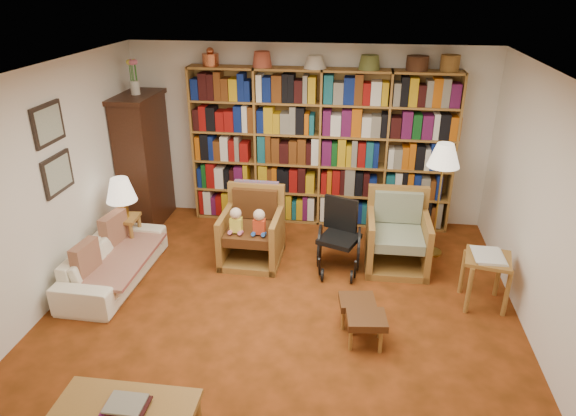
% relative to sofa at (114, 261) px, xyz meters
% --- Properties ---
extents(floor, '(5.00, 5.00, 0.00)m').
position_rel_sofa_xyz_m(floor, '(2.05, -0.40, -0.24)').
color(floor, '#923E16').
rests_on(floor, ground).
extents(ceiling, '(5.00, 5.00, 0.00)m').
position_rel_sofa_xyz_m(ceiling, '(2.05, -0.40, 2.26)').
color(ceiling, white).
rests_on(ceiling, wall_back).
extents(wall_back, '(5.00, 0.00, 5.00)m').
position_rel_sofa_xyz_m(wall_back, '(2.05, 2.10, 1.01)').
color(wall_back, white).
rests_on(wall_back, floor).
extents(wall_front, '(5.00, 0.00, 5.00)m').
position_rel_sofa_xyz_m(wall_front, '(2.05, -2.90, 1.01)').
color(wall_front, white).
rests_on(wall_front, floor).
extents(wall_left, '(0.00, 5.00, 5.00)m').
position_rel_sofa_xyz_m(wall_left, '(-0.45, -0.40, 1.01)').
color(wall_left, white).
rests_on(wall_left, floor).
extents(wall_right, '(0.00, 5.00, 5.00)m').
position_rel_sofa_xyz_m(wall_right, '(4.55, -0.40, 1.01)').
color(wall_right, white).
rests_on(wall_right, floor).
extents(bookshelf, '(3.60, 0.30, 2.42)m').
position_rel_sofa_xyz_m(bookshelf, '(2.25, 1.93, 0.93)').
color(bookshelf, olive).
rests_on(bookshelf, floor).
extents(curio_cabinet, '(0.50, 0.95, 2.40)m').
position_rel_sofa_xyz_m(curio_cabinet, '(-0.20, 1.60, 0.71)').
color(curio_cabinet, '#37190F').
rests_on(curio_cabinet, floor).
extents(framed_pictures, '(0.03, 0.52, 0.97)m').
position_rel_sofa_xyz_m(framed_pictures, '(-0.43, -0.10, 1.38)').
color(framed_pictures, black).
rests_on(framed_pictures, wall_left).
extents(sofa, '(1.68, 0.69, 0.49)m').
position_rel_sofa_xyz_m(sofa, '(0.00, 0.00, 0.00)').
color(sofa, white).
rests_on(sofa, floor).
extents(sofa_throw, '(0.72, 1.34, 0.04)m').
position_rel_sofa_xyz_m(sofa_throw, '(0.05, 0.00, 0.06)').
color(sofa_throw, '#C6BA91').
rests_on(sofa_throw, sofa).
extents(cushion_left, '(0.19, 0.43, 0.41)m').
position_rel_sofa_xyz_m(cushion_left, '(-0.13, 0.35, 0.21)').
color(cushion_left, maroon).
rests_on(cushion_left, sofa).
extents(cushion_right, '(0.16, 0.40, 0.39)m').
position_rel_sofa_xyz_m(cushion_right, '(-0.13, -0.35, 0.21)').
color(cushion_right, maroon).
rests_on(cushion_right, sofa).
extents(side_table_lamp, '(0.35, 0.35, 0.53)m').
position_rel_sofa_xyz_m(side_table_lamp, '(-0.10, 0.60, 0.13)').
color(side_table_lamp, olive).
rests_on(side_table_lamp, floor).
extents(table_lamp, '(0.38, 0.38, 0.52)m').
position_rel_sofa_xyz_m(table_lamp, '(-0.10, 0.60, 0.64)').
color(table_lamp, gold).
rests_on(table_lamp, side_table_lamp).
extents(armchair_leather, '(0.74, 0.79, 0.93)m').
position_rel_sofa_xyz_m(armchair_leather, '(1.51, 0.77, 0.14)').
color(armchair_leather, olive).
rests_on(armchair_leather, floor).
extents(armchair_sage, '(0.76, 0.79, 0.93)m').
position_rel_sofa_xyz_m(armchair_sage, '(3.30, 0.87, 0.11)').
color(armchair_sage, olive).
rests_on(armchair_sage, floor).
extents(wheelchair, '(0.55, 0.70, 0.88)m').
position_rel_sofa_xyz_m(wheelchair, '(2.60, 0.66, 0.16)').
color(wheelchair, black).
rests_on(wheelchair, floor).
extents(floor_lamp, '(0.39, 0.39, 1.48)m').
position_rel_sofa_xyz_m(floor_lamp, '(3.80, 1.17, 1.04)').
color(floor_lamp, gold).
rests_on(floor_lamp, floor).
extents(side_table_papers, '(0.55, 0.55, 0.62)m').
position_rel_sofa_xyz_m(side_table_papers, '(4.20, 0.08, 0.24)').
color(side_table_papers, olive).
rests_on(side_table_papers, floor).
extents(footstool_a, '(0.40, 0.36, 0.31)m').
position_rel_sofa_xyz_m(footstool_a, '(2.85, -0.47, 0.01)').
color(footstool_a, '#542F16').
rests_on(footstool_a, floor).
extents(footstool_b, '(0.41, 0.36, 0.32)m').
position_rel_sofa_xyz_m(footstool_b, '(2.94, -0.78, 0.02)').
color(footstool_b, '#542F16').
rests_on(footstool_b, floor).
extents(coffee_table, '(1.06, 0.54, 0.45)m').
position_rel_sofa_xyz_m(coffee_table, '(1.16, -2.25, 0.10)').
color(coffee_table, olive).
rests_on(coffee_table, floor).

